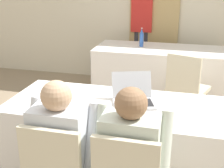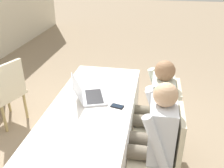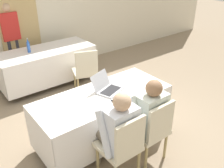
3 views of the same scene
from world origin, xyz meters
The scene contains 11 objects.
ground_plane centered at (0.00, 0.00, 0.00)m, with size 24.00×24.00×0.00m, color gray.
conference_table_near centered at (0.00, 0.00, 0.56)m, with size 1.88×0.80×0.74m.
laptop centered at (0.12, 0.05, 0.79)m, with size 0.43×0.43×0.23m.
cell_phone centered at (0.02, -0.25, 0.75)m, with size 0.10×0.14×0.01m.
paper_beside_laptop centered at (-0.52, 0.17, 0.74)m, with size 0.32×0.36×0.00m.
paper_centre_table centered at (0.54, 0.16, 0.74)m, with size 0.25×0.32×0.00m.
chair_near_left centered at (-0.24, -0.70, 0.49)m, with size 0.44×0.44×0.90m.
chair_near_right centered at (0.24, -0.70, 0.49)m, with size 0.44×0.44×0.90m.
chair_far_spare centered at (0.53, 1.28, 0.49)m, with size 0.56×0.56×0.90m.
person_checkered_shirt centered at (-0.24, -0.60, 0.65)m, with size 0.50×0.52×1.16m.
person_white_shirt centered at (0.24, -0.60, 0.65)m, with size 0.50×0.52×1.16m.
Camera 2 is at (-2.01, -0.56, 2.03)m, focal length 40.00 mm.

